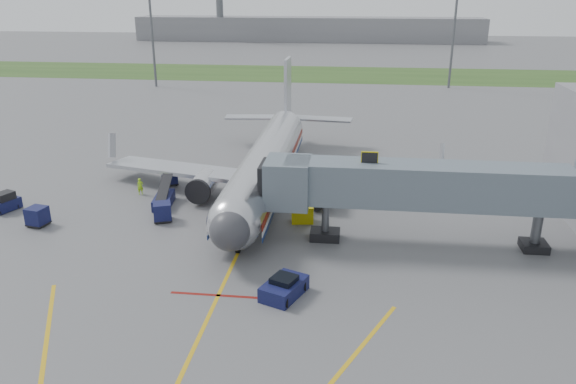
# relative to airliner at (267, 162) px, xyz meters

# --- Properties ---
(ground) EXTENTS (400.00, 400.00, 0.00)m
(ground) POSITION_rel_airliner_xyz_m (-0.00, -15.25, -2.65)
(ground) COLOR #565659
(ground) RESTS_ON ground
(grass_strip) EXTENTS (300.00, 25.00, 0.01)m
(grass_strip) POSITION_rel_airliner_xyz_m (-0.00, 74.75, -2.64)
(grass_strip) COLOR #2D4C1E
(grass_strip) RESTS_ON ground
(apron_markings) EXTENTS (21.52, 50.00, 0.01)m
(apron_markings) POSITION_rel_airliner_xyz_m (-0.00, -22.65, -2.64)
(apron_markings) COLOR gold
(apron_markings) RESTS_ON ground
(airliner) EXTENTS (32.10, 35.67, 10.25)m
(airliner) POSITION_rel_airliner_xyz_m (0.00, 0.00, 0.00)
(airliner) COLOR silver
(airliner) RESTS_ON ground
(jet_bridge) EXTENTS (25.30, 4.00, 6.90)m
(jet_bridge) POSITION_rel_airliner_xyz_m (12.86, -10.25, 1.82)
(jet_bridge) COLOR slate
(jet_bridge) RESTS_ON ground
(light_mast_left) EXTENTS (2.00, 0.44, 20.40)m
(light_mast_left) POSITION_rel_airliner_xyz_m (-30.00, 54.75, 8.13)
(light_mast_left) COLOR #595B60
(light_mast_left) RESTS_ON ground
(light_mast_right) EXTENTS (2.00, 0.44, 20.40)m
(light_mast_right) POSITION_rel_airliner_xyz_m (25.00, 59.75, 8.13)
(light_mast_right) COLOR #595B60
(light_mast_right) RESTS_ON ground
(distant_terminal) EXTENTS (120.00, 14.00, 8.00)m
(distant_terminal) POSITION_rel_airliner_xyz_m (-10.00, 154.75, 1.35)
(distant_terminal) COLOR slate
(distant_terminal) RESTS_ON ground
(pushback_tug) EXTENTS (2.93, 3.57, 1.28)m
(pushback_tug) POSITION_rel_airliner_xyz_m (4.00, -18.75, -2.11)
(pushback_tug) COLOR black
(pushback_tug) RESTS_ON ground
(baggage_tug) EXTENTS (1.96, 2.58, 1.61)m
(baggage_tug) POSITION_rel_airliner_xyz_m (-21.06, -7.80, -1.93)
(baggage_tug) COLOR black
(baggage_tug) RESTS_ON ground
(baggage_cart_a) EXTENTS (1.95, 1.95, 1.60)m
(baggage_cart_a) POSITION_rel_airliner_xyz_m (-9.46, 0.32, -1.83)
(baggage_cart_a) COLOR black
(baggage_cart_a) RESTS_ON ground
(baggage_cart_b) EXTENTS (1.67, 1.67, 1.53)m
(baggage_cart_b) POSITION_rel_airliner_xyz_m (-16.68, -10.46, -1.87)
(baggage_cart_b) COLOR black
(baggage_cart_b) RESTS_ON ground
(baggage_cart_c) EXTENTS (1.83, 1.83, 1.54)m
(baggage_cart_c) POSITION_rel_airliner_xyz_m (-7.20, -8.38, -1.86)
(baggage_cart_c) COLOR black
(baggage_cart_c) RESTS_ON ground
(belt_loader) EXTENTS (1.84, 4.39, 2.09)m
(belt_loader) POSITION_rel_airliner_xyz_m (-8.27, -4.94, -2.13)
(belt_loader) COLOR black
(belt_loader) RESTS_ON ground
(ground_power_cart) EXTENTS (1.87, 1.38, 1.38)m
(ground_power_cart) POSITION_rel_airliner_xyz_m (4.00, -7.25, -1.97)
(ground_power_cart) COLOR #C5B80B
(ground_power_cart) RESTS_ON ground
(ramp_worker) EXTENTS (0.66, 0.61, 1.52)m
(ramp_worker) POSITION_rel_airliner_xyz_m (-11.24, -2.62, -1.89)
(ramp_worker) COLOR #9ADA19
(ramp_worker) RESTS_ON ground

